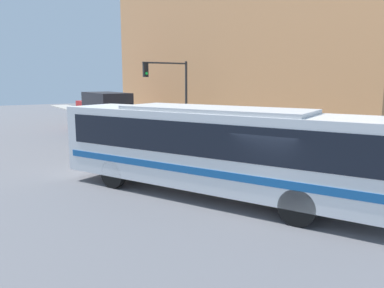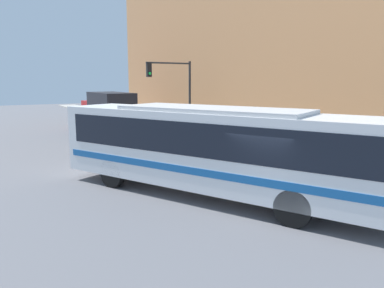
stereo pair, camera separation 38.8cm
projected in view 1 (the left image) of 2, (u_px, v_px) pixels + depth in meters
name	position (u px, v px, depth m)	size (l,w,h in m)	color
ground_plane	(272.00, 212.00, 11.63)	(120.00, 120.00, 0.00)	slate
sidewalk	(154.00, 128.00, 31.38)	(2.60, 70.00, 0.13)	#A8A399
building_facade	(229.00, 53.00, 28.89)	(6.00, 29.16, 12.32)	#B27A4C
city_bus	(213.00, 145.00, 12.87)	(7.38, 11.90, 3.14)	white
delivery_truck	(103.00, 111.00, 28.89)	(2.22, 7.29, 3.15)	black
fire_hydrant	(323.00, 164.00, 16.06)	(0.21, 0.29, 0.74)	gold
traffic_light_pole	(172.00, 86.00, 24.78)	(3.28, 0.35, 5.17)	#2D2D2D
pedestrian_near_corner	(189.00, 124.00, 26.53)	(0.34, 0.34, 1.70)	slate
pedestrian_mid_block	(216.00, 128.00, 23.22)	(0.34, 0.34, 1.87)	#47382D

